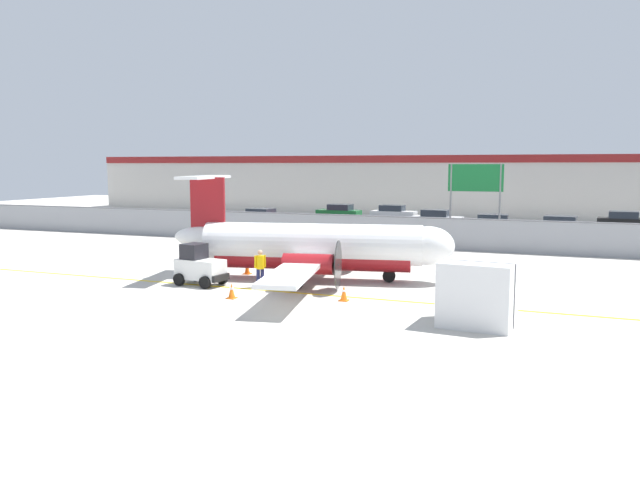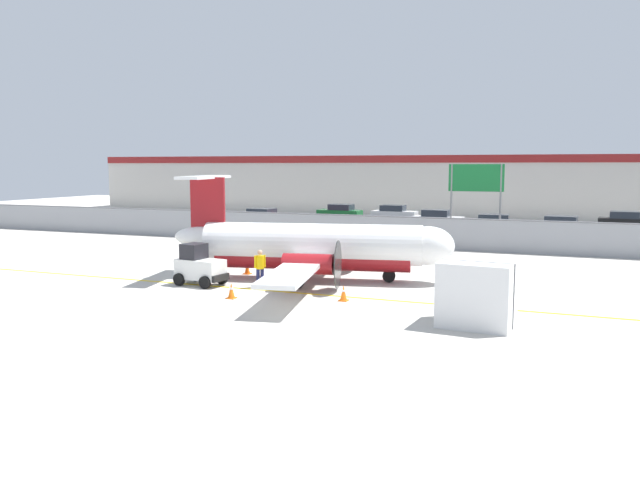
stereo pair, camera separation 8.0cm
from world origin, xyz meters
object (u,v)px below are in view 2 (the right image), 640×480
Objects in this scene: baggage_tug at (199,266)px; traffic_cone_far_right at (225,260)px; commuter_airplane at (317,247)px; ground_crew_worker at (260,267)px; parked_car_5 at (559,227)px; parked_car_6 at (626,221)px; traffic_cone_far_left at (344,293)px; traffic_cone_near_left at (247,268)px; parked_car_1 at (340,212)px; traffic_cone_near_right at (231,291)px; parked_car_2 at (394,214)px; parked_car_0 at (261,218)px; parked_car_3 at (438,219)px; highway_sign at (476,185)px; cargo_container at (477,294)px; parked_car_4 at (495,225)px.

traffic_cone_far_right is at bearing 115.74° from baggage_tug.
commuter_airplane reaches higher than ground_crew_worker.
parked_car_6 is at bearing -120.04° from parked_car_5.
traffic_cone_near_left is at bearing 147.66° from traffic_cone_far_left.
parked_car_5 is at bearing 66.91° from baggage_tug.
parked_car_1 is (-11.94, 33.43, 0.58)m from traffic_cone_far_left.
baggage_tug is 3.53m from traffic_cone_near_right.
traffic_cone_near_left is 29.89m from parked_car_2.
traffic_cone_near_right is 1.00× the size of traffic_cone_far_right.
parked_car_0 is at bearing 118.53° from baggage_tug.
traffic_cone_near_right is at bearing -91.46° from parked_car_3.
parked_car_2 is at bearing -43.77° from ground_crew_worker.
traffic_cone_near_left is 0.15× the size of parked_car_0.
traffic_cone_far_left is at bearing -97.98° from highway_sign.
baggage_tug is 29.37m from parked_car_5.
traffic_cone_near_right is 21.81m from highway_sign.
parked_car_3 is (14.72, 3.79, 0.00)m from parked_car_0.
traffic_cone_near_right is (2.81, -2.07, -0.54)m from baggage_tug.
highway_sign is at bearing 102.66° from cargo_container.
cargo_container is at bearing -4.65° from baggage_tug.
commuter_airplane reaches higher than parked_car_5.
parked_car_6 is at bearing 18.09° from parked_car_3.
traffic_cone_near_right is 35.47m from parked_car_1.
traffic_cone_near_right is 0.15× the size of parked_car_4.
parked_car_3 is 0.99× the size of parked_car_5.
ground_crew_worker is 0.39× the size of parked_car_5.
parked_car_0 is 1.02× the size of parked_car_1.
parked_car_0 is at bearing 133.76° from cargo_container.
ground_crew_worker is 2.66× the size of traffic_cone_near_right.
commuter_airplane reaches higher than traffic_cone_far_right.
parked_car_2 is at bearing -22.45° from parked_car_5.
traffic_cone_near_left is at bearing 111.43° from traffic_cone_near_right.
parked_car_5 is 1.00× the size of parked_car_6.
traffic_cone_far_left is 35.34m from parked_car_6.
parked_car_1 and parked_car_6 have the same top height.
ground_crew_worker and parked_car_5 have the same top height.
parked_car_6 is at bearing 50.78° from traffic_cone_far_right.
parked_car_3 is (2.67, 27.87, -0.06)m from ground_crew_worker.
parked_car_0 is (-13.75, 21.43, -0.71)m from commuter_airplane.
traffic_cone_far_right is at bearing 149.48° from commuter_airplane.
highway_sign is (9.21, 14.89, 3.83)m from traffic_cone_near_left.
parked_car_3 is at bearing 113.42° from highway_sign.
traffic_cone_near_left is (-12.02, 6.15, -0.79)m from cargo_container.
baggage_tug is at bearing -97.40° from parked_car_3.
parked_car_2 is at bearing 97.09° from baggage_tug.
parked_car_3 reaches higher than traffic_cone_far_right.
traffic_cone_far_right is at bearing -103.69° from parked_car_3.
traffic_cone_near_left and traffic_cone_far_right have the same top height.
parked_car_4 is at bearing 84.52° from highway_sign.
parked_car_2 is 0.77× the size of highway_sign.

